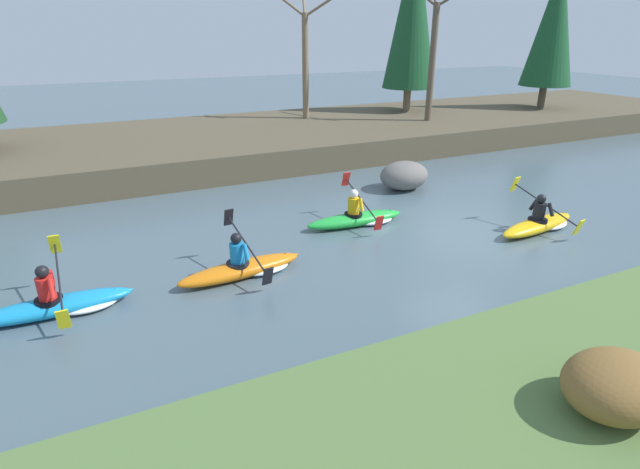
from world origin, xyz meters
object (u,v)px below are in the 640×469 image
kayaker_middle (359,218)px  boulder_midstream (404,176)px  kayaker_far_back (60,304)px  kayaker_lead (541,223)px  kayaker_trailing (246,267)px

kayaker_middle → boulder_midstream: kayaker_middle is taller
kayaker_middle → kayaker_far_back: (-7.12, -1.53, 0.00)m
kayaker_middle → kayaker_lead: bearing=-27.7°
kayaker_trailing → kayaker_far_back: bearing=173.9°
kayaker_far_back → boulder_midstream: (9.99, 3.68, 0.26)m
kayaker_trailing → boulder_midstream: bearing=23.4°
kayaker_middle → boulder_midstream: size_ratio=1.71×
kayaker_trailing → boulder_midstream: size_ratio=1.72×
kayaker_middle → boulder_midstream: (2.87, 2.14, 0.26)m
kayaker_far_back → kayaker_trailing: bearing=-1.2°
kayaker_far_back → boulder_midstream: size_ratio=1.71×
kayaker_trailing → kayaker_far_back: 3.52m
kayaker_lead → boulder_midstream: kayaker_lead is taller
kayaker_trailing → kayaker_far_back: size_ratio=1.01×
kayaker_lead → boulder_midstream: (-1.18, 4.49, 0.26)m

